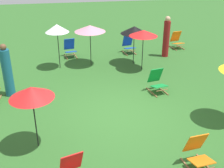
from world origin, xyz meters
TOP-DOWN VIEW (x-y plane):
  - ground_plane at (0.00, 0.00)m, footprint 40.00×40.00m
  - deckchair_1 at (1.33, -2.47)m, footprint 0.57×0.81m
  - deckchair_2 at (1.62, 1.39)m, footprint 0.62×0.84m
  - deckchair_5 at (1.59, 5.58)m, footprint 0.59×0.82m
  - deckchair_7 at (-1.19, 5.53)m, footprint 0.59×0.83m
  - deckchair_8 at (4.12, 5.88)m, footprint 0.58×0.82m
  - umbrella_0 at (1.46, 4.12)m, footprint 1.14×1.14m
  - umbrella_1 at (-0.36, 4.33)m, footprint 1.28×1.28m
  - umbrella_2 at (-1.68, 4.19)m, footprint 0.95×0.95m
  - umbrella_3 at (1.65, 3.42)m, footprint 1.13×1.13m
  - umbrella_5 at (-2.31, -1.06)m, footprint 1.07×1.07m
  - person_0 at (-3.38, 2.00)m, footprint 0.44×0.44m
  - person_1 at (3.13, 4.79)m, footprint 0.40×0.40m

SIDE VIEW (x-z plane):
  - ground_plane at x=0.00m, z-range 0.00..0.00m
  - deckchair_1 at x=1.33m, z-range -0.05..0.79m
  - deckchair_2 at x=1.62m, z-range -0.05..0.79m
  - deckchair_5 at x=1.59m, z-range -0.05..0.79m
  - deckchair_7 at x=-1.19m, z-range -0.05..0.79m
  - deckchair_8 at x=4.12m, z-range -0.05..0.79m
  - person_0 at x=-3.38m, z-range -0.05..1.76m
  - person_1 at x=3.13m, z-range -0.03..1.82m
  - umbrella_0 at x=1.46m, z-range 0.67..2.31m
  - umbrella_5 at x=-2.31m, z-range 0.69..2.37m
  - umbrella_3 at x=1.65m, z-range 0.71..2.37m
  - umbrella_1 at x=-0.36m, z-range 0.72..2.44m
  - umbrella_2 at x=-1.68m, z-range 0.76..2.60m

